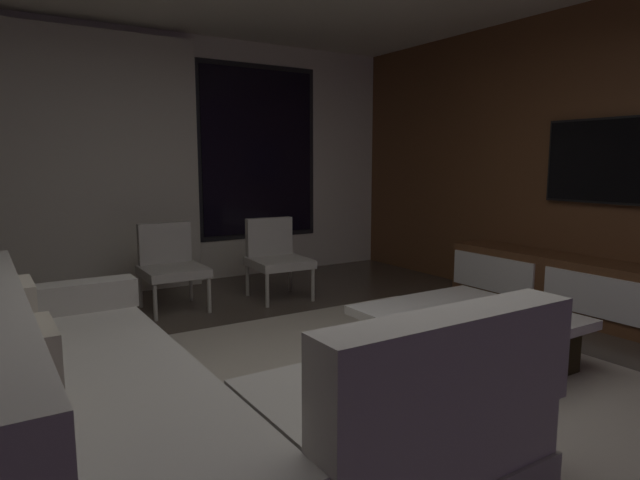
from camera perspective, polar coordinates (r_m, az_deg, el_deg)
The scene contains 10 objects.
floor at distance 3.06m, azimuth 1.93°, elevation -17.83°, with size 9.20×9.20×0.00m, color #473D33.
back_wall_with_window at distance 6.07m, azimuth -18.34°, elevation 7.80°, with size 6.60×0.30×2.70m.
area_rug at distance 3.18m, azimuth 8.44°, elevation -16.74°, with size 3.20×3.80×0.01m, color #ADA391.
sectional_couch at distance 2.54m, azimuth -15.62°, elevation -16.60°, with size 1.98×2.50×0.82m.
coffee_table at distance 3.78m, azimuth 15.09°, elevation -9.86°, with size 1.16×1.16×0.36m.
book_stack_on_coffee_table at distance 3.57m, azimuth 15.72°, elevation -7.39°, with size 0.23×0.22×0.09m.
accent_chair_near_window at distance 5.43m, azimuth -4.67°, elevation -1.45°, with size 0.57×0.59×0.78m.
accent_chair_by_curtain at distance 5.17m, azimuth -15.42°, elevation -2.21°, with size 0.54×0.56×0.78m.
media_console at distance 5.03m, azimuth 28.76°, elevation -5.34°, with size 0.46×3.10×0.52m.
mounted_tv at distance 5.16m, azimuth 28.65°, elevation 7.29°, with size 0.05×1.25×0.72m.
Camera 1 is at (-1.56, -2.27, 1.34)m, focal length 30.55 mm.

